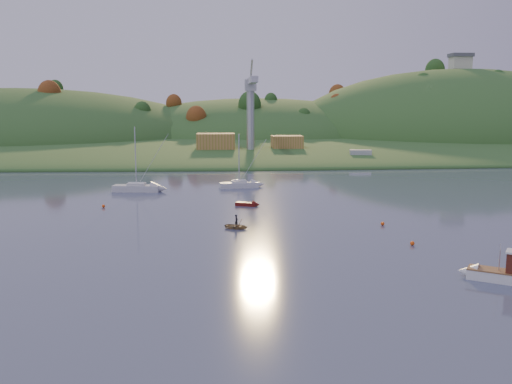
{
  "coord_description": "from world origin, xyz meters",
  "views": [
    {
      "loc": [
        -7.89,
        -43.24,
        16.05
      ],
      "look_at": [
        -2.38,
        35.26,
        3.68
      ],
      "focal_mm": 40.0,
      "sensor_mm": 36.0,
      "label": 1
    }
  ],
  "objects": [
    {
      "name": "red_tender",
      "position": [
        -2.55,
        44.56,
        0.27
      ],
      "size": [
        4.06,
        2.53,
        1.31
      ],
      "rotation": [
        0.0,
        0.0,
        -0.34
      ],
      "color": "#58100C",
      "rests_on": "ground"
    },
    {
      "name": "paddler",
      "position": [
        -5.38,
        28.46,
        0.8
      ],
      "size": [
        0.6,
        0.69,
        1.6
      ],
      "primitive_type": "imported",
      "rotation": [
        0.0,
        0.0,
        1.11
      ],
      "color": "black",
      "rests_on": "ground"
    },
    {
      "name": "dock_crane",
      "position": [
        2.0,
        118.39,
        17.17
      ],
      "size": [
        3.2,
        28.0,
        20.3
      ],
      "color": "#B7B7BC",
      "rests_on": "wharf"
    },
    {
      "name": "shed_west",
      "position": [
        -8.0,
        123.0,
        4.8
      ],
      "size": [
        11.0,
        8.0,
        4.8
      ],
      "primitive_type": "cube",
      "color": "olive",
      "rests_on": "wharf"
    },
    {
      "name": "buoy_3",
      "position": [
        -22.11,
        66.5,
        0.25
      ],
      "size": [
        0.5,
        0.5,
        0.5
      ],
      "primitive_type": "sphere",
      "color": "#FF500D",
      "rests_on": "ground"
    },
    {
      "name": "work_vessel",
      "position": [
        31.02,
        108.0,
        1.23
      ],
      "size": [
        13.91,
        6.48,
        3.45
      ],
      "rotation": [
        0.0,
        0.0,
        -0.13
      ],
      "color": "slate",
      "rests_on": "ground"
    },
    {
      "name": "hill_right",
      "position": [
        95.0,
        195.0,
        0.0
      ],
      "size": [
        150.0,
        130.0,
        60.0
      ],
      "primitive_type": "ellipsoid",
      "color": "#2A5522",
      "rests_on": "ground"
    },
    {
      "name": "wharf",
      "position": [
        5.0,
        122.0,
        1.2
      ],
      "size": [
        42.0,
        16.0,
        2.4
      ],
      "primitive_type": "cube",
      "color": "slate",
      "rests_on": "ground"
    },
    {
      "name": "buoy_1",
      "position": [
        13.95,
        29.02,
        0.25
      ],
      "size": [
        0.5,
        0.5,
        0.5
      ],
      "primitive_type": "sphere",
      "color": "#FF500D",
      "rests_on": "ground"
    },
    {
      "name": "sailboat_near",
      "position": [
        -3.59,
        64.11,
        0.68
      ],
      "size": [
        7.63,
        3.31,
        10.23
      ],
      "rotation": [
        0.0,
        0.0,
        0.15
      ],
      "color": "silver",
      "rests_on": "ground"
    },
    {
      "name": "fishing_boat",
      "position": [
        17.24,
        5.22,
        0.87
      ],
      "size": [
        6.24,
        5.01,
        3.96
      ],
      "rotation": [
        0.0,
        0.0,
        2.56
      ],
      "color": "white",
      "rests_on": "ground"
    },
    {
      "name": "hillside_trees",
      "position": [
        0.0,
        185.0,
        0.0
      ],
      "size": [
        280.0,
        50.0,
        32.0
      ],
      "primitive_type": null,
      "color": "#1F4518",
      "rests_on": "ground"
    },
    {
      "name": "far_shore",
      "position": [
        0.0,
        230.0,
        0.0
      ],
      "size": [
        620.0,
        220.0,
        1.5
      ],
      "primitive_type": "cube",
      "color": "#2A5522",
      "rests_on": "ground"
    },
    {
      "name": "sailboat_far",
      "position": [
        -22.45,
        60.71,
        0.76
      ],
      "size": [
        8.74,
        3.7,
        11.75
      ],
      "rotation": [
        0.0,
        0.0,
        -0.14
      ],
      "color": "silver",
      "rests_on": "ground"
    },
    {
      "name": "hilltop_house",
      "position": [
        95.0,
        195.0,
        33.4
      ],
      "size": [
        9.0,
        7.0,
        6.45
      ],
      "color": "beige",
      "rests_on": "hill_right"
    },
    {
      "name": "buoy_2",
      "position": [
        -25.34,
        44.67,
        0.25
      ],
      "size": [
        0.5,
        0.5,
        0.5
      ],
      "primitive_type": "sphere",
      "color": "#FF500D",
      "rests_on": "ground"
    },
    {
      "name": "ground",
      "position": [
        0.0,
        0.0,
        0.0
      ],
      "size": [
        500.0,
        500.0,
        0.0
      ],
      "primitive_type": "plane",
      "color": "#353D57",
      "rests_on": "ground"
    },
    {
      "name": "shed_east",
      "position": [
        13.0,
        124.0,
        4.4
      ],
      "size": [
        9.0,
        7.0,
        4.0
      ],
      "primitive_type": "cube",
      "color": "olive",
      "rests_on": "wharf"
    },
    {
      "name": "canoe",
      "position": [
        -5.38,
        28.46,
        0.32
      ],
      "size": [
        3.76,
        3.37,
        0.64
      ],
      "primitive_type": "imported",
      "rotation": [
        0.0,
        0.0,
        1.11
      ],
      "color": "#927950",
      "rests_on": "ground"
    },
    {
      "name": "hill_center",
      "position": [
        10.0,
        210.0,
        0.0
      ],
      "size": [
        140.0,
        120.0,
        36.0
      ],
      "primitive_type": "ellipsoid",
      "color": "#2A5522",
      "rests_on": "ground"
    },
    {
      "name": "shore_slope",
      "position": [
        0.0,
        165.0,
        0.0
      ],
      "size": [
        640.0,
        150.0,
        7.0
      ],
      "primitive_type": "ellipsoid",
      "color": "#2A5522",
      "rests_on": "ground"
    },
    {
      "name": "buoy_0",
      "position": [
        14.24,
        18.35,
        0.25
      ],
      "size": [
        0.5,
        0.5,
        0.5
      ],
      "primitive_type": "sphere",
      "color": "#FF500D",
      "rests_on": "ground"
    },
    {
      "name": "hill_left",
      "position": [
        -90.0,
        200.0,
        0.0
      ],
      "size": [
        170.0,
        140.0,
        44.0
      ],
      "primitive_type": "ellipsoid",
      "color": "#2A5522",
      "rests_on": "ground"
    }
  ]
}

